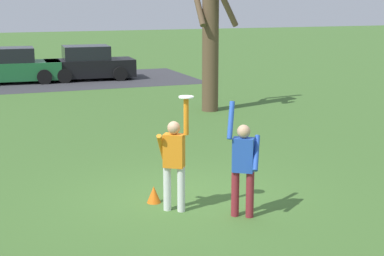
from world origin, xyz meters
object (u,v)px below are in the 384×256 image
Objects in this scene: person_defender at (243,163)px; field_cone_orange at (154,194)px; parked_car_black at (89,64)px; bare_tree_tall at (210,35)px; person_catcher at (174,158)px; frisbee_disc at (186,97)px; parked_car_green at (13,67)px.

field_cone_orange is (-1.24, 1.25, -0.82)m from person_defender.
bare_tree_tall is at bearing -73.26° from parked_car_black.
person_catcher reaches higher than field_cone_orange.
frisbee_disc is 0.06× the size of parked_car_black.
person_catcher is 0.50× the size of parked_car_black.
parked_car_black is at bearing 117.92° from person_catcher.
person_defender is 10.24m from bare_tree_tall.
parked_car_black is 13.12× the size of field_cone_orange.
person_catcher is at bearing -68.65° from field_cone_orange.
field_cone_orange is (-4.59, -8.30, -2.41)m from bare_tree_tall.
bare_tree_tall is (3.35, 9.55, 1.59)m from person_defender.
person_catcher is 1.01m from field_cone_orange.
parked_car_black is (1.10, 19.00, -0.25)m from person_defender.
parked_car_green is at bearing -48.51° from person_defender.
parked_car_green is 13.12× the size of field_cone_orange.
person_defender is at bearing -109.33° from bare_tree_tall.
person_defender is 1.94m from field_cone_orange.
parked_car_green is 17.90m from field_cone_orange.
field_cone_orange is (-0.21, 0.55, -0.82)m from person_catcher.
person_defender is 0.37× the size of bare_tree_tall.
person_defender is at bearing 0.00° from person_catcher.
person_catcher reaches higher than parked_car_black.
parked_car_green and parked_car_black have the same top height.
bare_tree_tall is at bearing 65.00° from frisbee_disc.
frisbee_disc is 0.05× the size of bare_tree_tall.
frisbee_disc reaches higher than field_cone_orange.
parked_car_black is at bearing 83.99° from frisbee_disc.
person_catcher is at bearing 0.00° from person_defender.
frisbee_disc is at bearing -115.00° from bare_tree_tall.
person_defender is at bearing -34.55° from frisbee_disc.
frisbee_disc reaches higher than parked_car_green.
frisbee_disc is (-0.84, 0.58, 1.11)m from person_defender.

